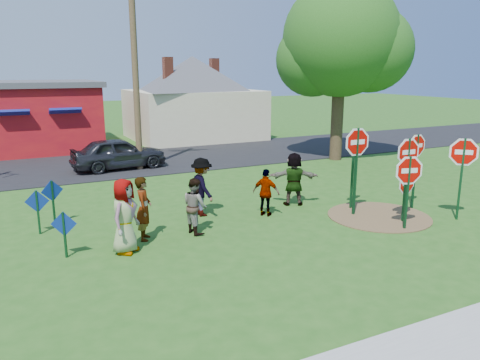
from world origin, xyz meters
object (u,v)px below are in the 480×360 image
object	(u,v)px
person_a	(125,216)
utility_pole	(135,63)
stop_sign_b	(354,150)
stop_sign_a	(409,177)
person_b	(144,209)
suv	(119,153)
stop_sign_d	(416,152)
leafy_tree	(343,45)
stop_sign_c	(408,161)

from	to	relation	value
person_a	utility_pole	bearing A→B (deg)	26.06
person_a	utility_pole	distance (m)	10.95
stop_sign_b	person_a	xyz separation A→B (m)	(-7.62, -0.50, -1.03)
stop_sign_a	person_b	size ratio (longest dim) A/B	1.32
stop_sign_a	stop_sign_b	xyz separation A→B (m)	(-0.07, 2.34, 0.41)
person_a	suv	xyz separation A→B (m)	(2.06, 10.30, -0.19)
stop_sign_d	stop_sign_b	bearing A→B (deg)	150.62
stop_sign_a	person_a	distance (m)	7.92
stop_sign_b	leafy_tree	size ratio (longest dim) A/B	0.31
stop_sign_b	stop_sign_d	size ratio (longest dim) A/B	1.04
leafy_tree	utility_pole	bearing A→B (deg)	168.76
stop_sign_c	person_a	world-z (taller)	stop_sign_c
stop_sign_b	utility_pole	world-z (taller)	utility_pole
suv	utility_pole	world-z (taller)	utility_pole
person_a	person_b	bearing A→B (deg)	-0.82
suv	stop_sign_d	bearing A→B (deg)	-149.44
person_a	leafy_tree	bearing A→B (deg)	-15.89
stop_sign_c	leafy_tree	xyz separation A→B (m)	(4.65, 9.17, 3.82)
stop_sign_a	stop_sign_c	distance (m)	0.76
person_a	utility_pole	world-z (taller)	utility_pole
stop_sign_a	leafy_tree	bearing A→B (deg)	77.65
stop_sign_d	person_a	bearing A→B (deg)	174.46
stop_sign_d	utility_pole	world-z (taller)	utility_pole
stop_sign_c	person_b	bearing A→B (deg)	166.44
stop_sign_c	stop_sign_b	bearing A→B (deg)	107.53
stop_sign_d	person_b	world-z (taller)	stop_sign_d
person_a	leafy_tree	world-z (taller)	leafy_tree
stop_sign_d	leafy_tree	bearing A→B (deg)	64.97
suv	leafy_tree	world-z (taller)	leafy_tree
leafy_tree	stop_sign_b	bearing A→B (deg)	-125.14
stop_sign_d	stop_sign_c	bearing A→B (deg)	-148.54
person_b	utility_pole	xyz separation A→B (m)	(2.24, 9.10, 3.96)
utility_pole	stop_sign_c	bearing A→B (deg)	-64.85
stop_sign_a	person_b	bearing A→B (deg)	175.47
utility_pole	stop_sign_b	bearing A→B (deg)	-63.18
stop_sign_a	suv	size ratio (longest dim) A/B	0.54
stop_sign_c	person_a	xyz separation A→B (m)	(-8.13, 1.32, -0.94)
person_b	leafy_tree	distance (m)	14.87
suv	utility_pole	size ratio (longest dim) A/B	0.47
person_b	stop_sign_a	bearing A→B (deg)	-88.57
suv	utility_pole	bearing A→B (deg)	-124.08
stop_sign_a	suv	distance (m)	13.40
stop_sign_c	leafy_tree	bearing A→B (deg)	64.74
stop_sign_a	leafy_tree	world-z (taller)	leafy_tree
stop_sign_a	person_a	bearing A→B (deg)	-178.00
stop_sign_c	person_b	world-z (taller)	stop_sign_c
suv	utility_pole	distance (m)	4.18
suv	leafy_tree	distance (m)	12.06
suv	leafy_tree	size ratio (longest dim) A/B	0.48
stop_sign_a	leafy_tree	xyz separation A→B (m)	(5.10, 9.69, 4.14)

